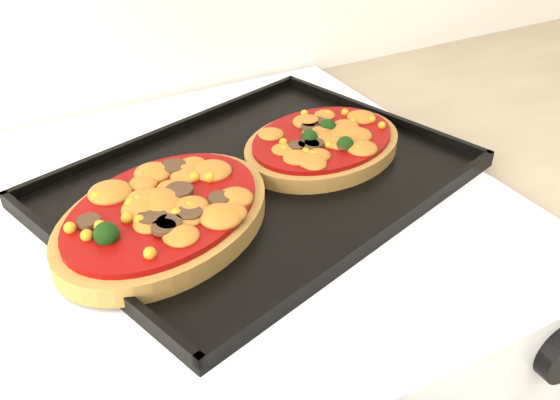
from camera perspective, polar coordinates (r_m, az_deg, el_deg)
baking_tray at (r=0.74m, az=-1.86°, el=2.01°), size 0.55×0.47×0.02m
pizza_left at (r=0.66m, az=-10.58°, el=-1.21°), size 0.32×0.29×0.04m
pizza_right at (r=0.79m, az=3.91°, el=5.29°), size 0.25×0.22×0.03m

